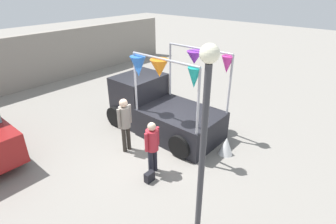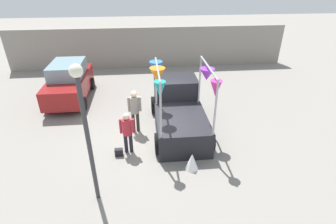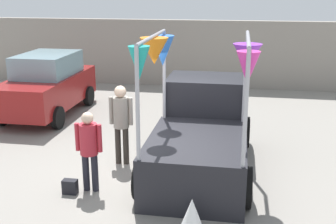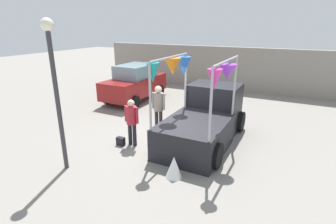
{
  "view_description": "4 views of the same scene",
  "coord_description": "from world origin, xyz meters",
  "px_view_note": "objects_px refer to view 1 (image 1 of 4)",
  "views": [
    {
      "loc": [
        -5.36,
        -5.09,
        4.85
      ],
      "look_at": [
        0.31,
        -0.27,
        1.16
      ],
      "focal_mm": 28.0,
      "sensor_mm": 36.0,
      "label": 1
    },
    {
      "loc": [
        -0.44,
        -8.7,
        5.87
      ],
      "look_at": [
        0.38,
        -0.39,
        1.28
      ],
      "focal_mm": 28.0,
      "sensor_mm": 36.0,
      "label": 2
    },
    {
      "loc": [
        1.64,
        -8.0,
        3.81
      ],
      "look_at": [
        0.32,
        -0.34,
        1.5
      ],
      "focal_mm": 45.0,
      "sensor_mm": 36.0,
      "label": 3
    },
    {
      "loc": [
        3.65,
        -7.55,
        3.89
      ],
      "look_at": [
        0.1,
        -0.63,
        1.27
      ],
      "focal_mm": 28.0,
      "sensor_mm": 36.0,
      "label": 4
    }
  ],
  "objects_px": {
    "handbag": "(149,177)",
    "street_lamp": "(204,125)",
    "person_customer": "(152,143)",
    "person_vendor": "(125,120)",
    "folded_kite_bundle_white": "(226,146)",
    "vendor_truck": "(158,107)"
  },
  "relations": [
    {
      "from": "person_vendor",
      "to": "street_lamp",
      "type": "xyz_separation_m",
      "value": [
        -1.08,
        -3.48,
        1.54
      ]
    },
    {
      "from": "vendor_truck",
      "to": "street_lamp",
      "type": "bearing_deg",
      "value": -127.41
    },
    {
      "from": "person_vendor",
      "to": "folded_kite_bundle_white",
      "type": "relative_size",
      "value": 2.98
    },
    {
      "from": "street_lamp",
      "to": "person_customer",
      "type": "bearing_deg",
      "value": 68.42
    },
    {
      "from": "street_lamp",
      "to": "handbag",
      "type": "bearing_deg",
      "value": 75.8
    },
    {
      "from": "person_customer",
      "to": "street_lamp",
      "type": "xyz_separation_m",
      "value": [
        -0.83,
        -2.1,
        1.67
      ]
    },
    {
      "from": "person_customer",
      "to": "handbag",
      "type": "height_order",
      "value": "person_customer"
    },
    {
      "from": "vendor_truck",
      "to": "person_customer",
      "type": "bearing_deg",
      "value": -141.42
    },
    {
      "from": "vendor_truck",
      "to": "folded_kite_bundle_white",
      "type": "distance_m",
      "value": 2.79
    },
    {
      "from": "person_customer",
      "to": "handbag",
      "type": "xyz_separation_m",
      "value": [
        -0.35,
        -0.2,
        -0.81
      ]
    },
    {
      "from": "person_vendor",
      "to": "handbag",
      "type": "xyz_separation_m",
      "value": [
        -0.59,
        -1.58,
        -0.95
      ]
    },
    {
      "from": "street_lamp",
      "to": "folded_kite_bundle_white",
      "type": "height_order",
      "value": "street_lamp"
    },
    {
      "from": "vendor_truck",
      "to": "person_customer",
      "type": "relative_size",
      "value": 2.54
    },
    {
      "from": "vendor_truck",
      "to": "handbag",
      "type": "distance_m",
      "value": 3.03
    },
    {
      "from": "handbag",
      "to": "street_lamp",
      "type": "relative_size",
      "value": 0.07
    },
    {
      "from": "person_customer",
      "to": "person_vendor",
      "type": "bearing_deg",
      "value": 79.93
    },
    {
      "from": "person_customer",
      "to": "folded_kite_bundle_white",
      "type": "relative_size",
      "value": 2.65
    },
    {
      "from": "street_lamp",
      "to": "folded_kite_bundle_white",
      "type": "bearing_deg",
      "value": 18.03
    },
    {
      "from": "handbag",
      "to": "folded_kite_bundle_white",
      "type": "relative_size",
      "value": 0.47
    },
    {
      "from": "vendor_truck",
      "to": "person_customer",
      "type": "height_order",
      "value": "vendor_truck"
    },
    {
      "from": "street_lamp",
      "to": "folded_kite_bundle_white",
      "type": "xyz_separation_m",
      "value": [
        2.94,
        0.96,
        -2.33
      ]
    },
    {
      "from": "person_vendor",
      "to": "vendor_truck",
      "type": "bearing_deg",
      "value": 6.87
    }
  ]
}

